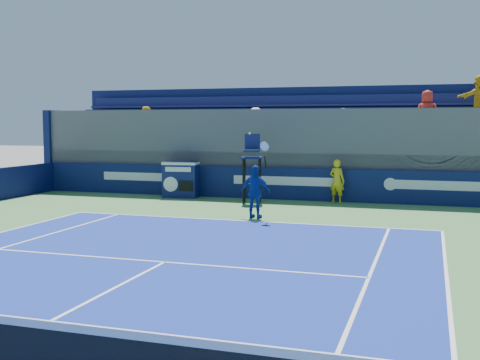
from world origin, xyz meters
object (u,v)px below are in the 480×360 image
(ball_person, at_px, (337,181))
(tennis_player, at_px, (256,192))
(match_clock, at_px, (181,178))
(umpire_chair, at_px, (252,161))

(ball_person, bearing_deg, tennis_player, 85.83)
(tennis_player, bearing_deg, ball_person, 67.19)
(match_clock, height_order, tennis_player, tennis_player)
(ball_person, bearing_deg, umpire_chair, 36.25)
(ball_person, height_order, umpire_chair, umpire_chair)
(umpire_chair, bearing_deg, ball_person, 17.61)
(ball_person, distance_m, match_clock, 5.95)
(match_clock, distance_m, tennis_player, 5.78)
(match_clock, bearing_deg, ball_person, 2.42)
(ball_person, xyz_separation_m, match_clock, (-5.95, -0.25, -0.05))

